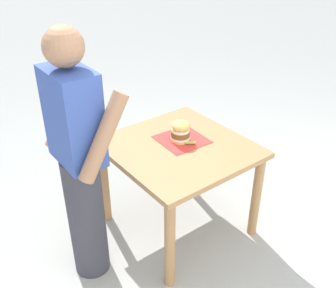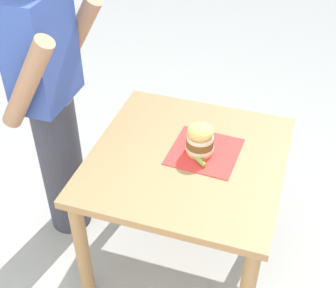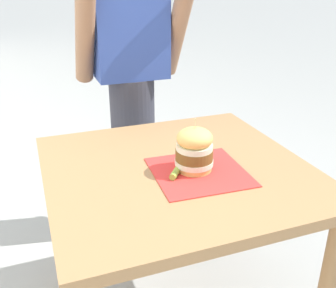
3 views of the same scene
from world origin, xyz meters
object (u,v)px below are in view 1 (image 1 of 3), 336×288
diner_across_table (80,161)px  patio_table (179,160)px  pickle_spear (189,143)px  sandwich (180,131)px

diner_across_table → patio_table: bearing=-92.6°
pickle_spear → diner_across_table: bearing=85.5°
pickle_spear → diner_across_table: 0.82m
pickle_spear → diner_across_table: diner_across_table is taller
sandwich → pickle_spear: bearing=-167.0°
sandwich → diner_across_table: bearing=90.9°
patio_table → sandwich: (0.05, -0.05, 0.21)m
sandwich → diner_across_table: size_ratio=0.12×
sandwich → diner_across_table: diner_across_table is taller
patio_table → sandwich: sandwich is taller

